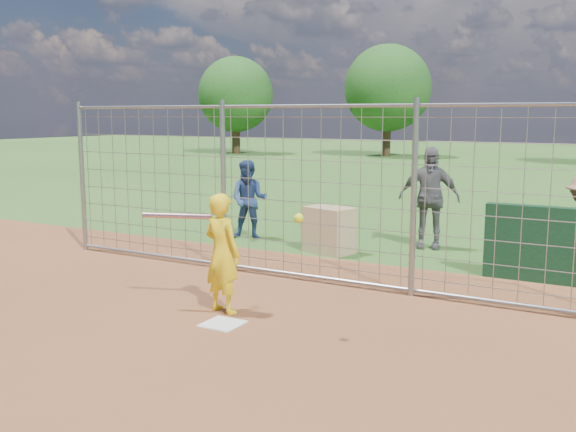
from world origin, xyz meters
The scene contains 9 objects.
ground centered at (0.00, 0.00, 0.00)m, with size 100.00×100.00×0.00m, color #2D591E.
infield_dirt centered at (0.00, -3.00, 0.01)m, with size 18.00×18.00×0.00m, color brown.
home_plate centered at (0.00, -0.20, 0.01)m, with size 0.43×0.43×0.02m, color silver.
batter centered at (-0.28, 0.20, 0.73)m, with size 0.53×0.35×1.47m, color yellow.
bystander_a centered at (-2.53, 4.32, 0.76)m, with size 0.74×0.58×1.52m, color navy.
bystander_b centered at (0.76, 5.15, 0.91)m, with size 1.07×0.45×1.83m, color #59595E.
equipment_bin centered at (-0.62, 3.92, 0.40)m, with size 0.80×0.55×0.80m, color tan.
equipment_in_play centered at (-0.38, -0.01, 1.20)m, with size 2.21×0.36×0.21m.
backstop_fence centered at (0.00, 2.00, 1.26)m, with size 9.08×0.08×2.60m.
Camera 1 is at (4.10, -6.00, 2.39)m, focal length 40.00 mm.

